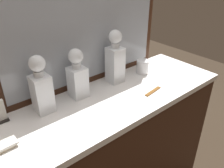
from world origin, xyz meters
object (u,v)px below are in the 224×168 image
Objects in this scene: crystal_decanter_front at (115,62)px; crystal_decanter_far_left at (42,90)px; crystal_tumbler_center at (142,67)px; crystal_decanter_center at (77,78)px; napkin_holder at (1,112)px; tortoiseshell_comb at (153,91)px.

crystal_decanter_front reaches higher than crystal_decanter_far_left.
crystal_decanter_front reaches higher than crystal_tumbler_center.
crystal_decanter_front is (0.27, 0.00, 0.02)m from crystal_decanter_center.
crystal_decanter_center is 0.41m from napkin_holder.
napkin_holder is (-0.40, 0.04, -0.07)m from crystal_decanter_center.
crystal_decanter_front is 0.24m from crystal_tumbler_center.
napkin_holder reaches higher than crystal_tumbler_center.
crystal_decanter_center is 2.05× the size of tortoiseshell_comb.
crystal_decanter_far_left is at bearing -177.65° from crystal_decanter_center.
crystal_decanter_center is at bearing 177.21° from crystal_tumbler_center.
napkin_holder is at bearing 176.40° from crystal_decanter_front.
crystal_tumbler_center is (0.49, -0.02, -0.07)m from crystal_decanter_center.
crystal_decanter_front is 0.67m from napkin_holder.
crystal_decanter_far_left is 0.62m from tortoiseshell_comb.
crystal_decanter_front is at bearing 109.20° from tortoiseshell_comb.
crystal_decanter_center is at bearing -179.37° from crystal_decanter_front.
crystal_decanter_center is at bearing -6.43° from napkin_holder.
crystal_decanter_far_left is (-0.21, -0.01, 0.01)m from crystal_decanter_center.
crystal_decanter_center is 0.93× the size of crystal_decanter_far_left.
crystal_decanter_center is 3.08× the size of crystal_tumbler_center.
crystal_tumbler_center is at bearing -1.25° from crystal_decanter_far_left.
crystal_decanter_far_left reaches higher than napkin_holder.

